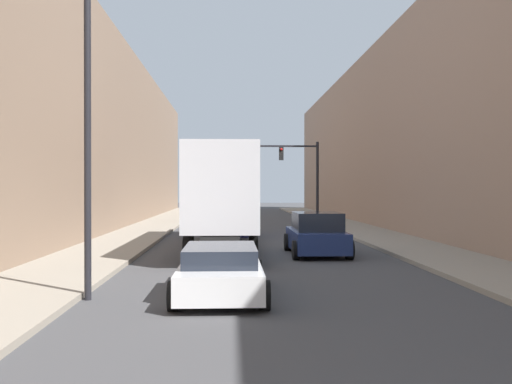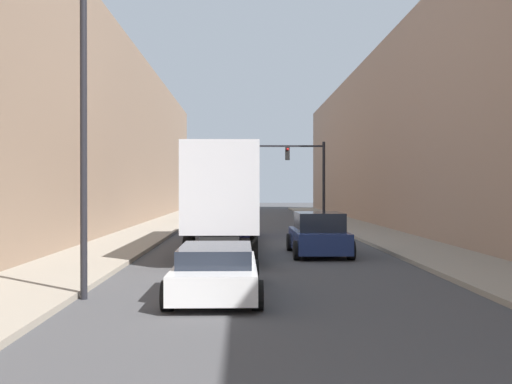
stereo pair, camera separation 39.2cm
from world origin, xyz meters
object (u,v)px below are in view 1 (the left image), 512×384
(semi_truck, at_px, (223,194))
(traffic_signal_gantry, at_px, (289,166))
(sedan_car, at_px, (221,271))
(street_lamp, at_px, (88,88))
(suv_car, at_px, (316,235))

(semi_truck, height_order, traffic_signal_gantry, traffic_signal_gantry)
(sedan_car, xyz_separation_m, traffic_signal_gantry, (4.26, 25.30, 3.49))
(street_lamp, bearing_deg, suv_car, 52.59)
(suv_car, height_order, street_lamp, street_lamp)
(suv_car, relative_size, traffic_signal_gantry, 0.58)
(semi_truck, height_order, sedan_car, semi_truck)
(sedan_car, distance_m, traffic_signal_gantry, 25.90)
(suv_car, height_order, traffic_signal_gantry, traffic_signal_gantry)
(semi_truck, bearing_deg, sedan_car, -89.51)
(semi_truck, distance_m, street_lamp, 12.27)
(traffic_signal_gantry, bearing_deg, street_lamp, -105.88)
(semi_truck, height_order, suv_car, semi_truck)
(traffic_signal_gantry, distance_m, street_lamp, 26.74)
(semi_truck, relative_size, sedan_car, 3.08)
(semi_truck, xyz_separation_m, suv_car, (3.66, -2.98, -1.55))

